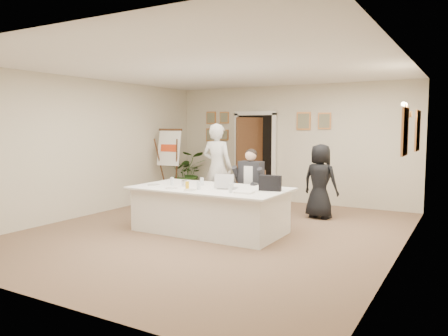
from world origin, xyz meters
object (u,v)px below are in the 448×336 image
conference_table (210,209)px  oj_glass (187,185)px  paper_stack (244,192)px  standing_woman (320,181)px  flip_chart (171,169)px  laptop (228,180)px  steel_jug (184,183)px  standing_man (217,168)px  potted_palm (187,173)px  laptop_bag (270,183)px  seated_man (250,185)px

conference_table → oj_glass: size_ratio=20.55×
paper_stack → standing_woman: bearing=77.8°
conference_table → flip_chart: (-2.44, 2.17, 0.41)m
laptop → standing_woman: bearing=46.2°
standing_woman → steel_jug: size_ratio=13.47×
standing_man → paper_stack: 2.53m
standing_man → flip_chart: bearing=-19.5°
laptop → paper_stack: 0.59m
potted_palm → laptop_bag: potted_palm is taller
potted_palm → oj_glass: potted_palm is taller
conference_table → laptop_bag: laptop_bag is taller
seated_man → paper_stack: 1.38m
laptop_bag → paper_stack: (-0.26, -0.43, -0.11)m
flip_chart → potted_palm: flip_chart is taller
paper_stack → steel_jug: steel_jug is taller
standing_woman → potted_palm: standing_woman is taller
flip_chart → paper_stack: 4.07m
standing_woman → laptop_bag: standing_woman is taller
conference_table → laptop_bag: (1.06, 0.15, 0.51)m
seated_man → standing_woman: standing_woman is taller
laptop → paper_stack: laptop is taller
conference_table → potted_palm: potted_palm is taller
potted_palm → paper_stack: potted_palm is taller
flip_chart → steel_jug: size_ratio=15.73×
seated_man → steel_jug: size_ratio=12.91×
laptop_bag → potted_palm: bearing=129.6°
flip_chart → standing_woman: 3.75m
flip_chart → laptop_bag: 4.04m
seated_man → standing_man: 1.30m
standing_man → steel_jug: size_ratio=17.15×
standing_man → oj_glass: 2.10m
standing_man → standing_woman: size_ratio=1.27×
flip_chart → potted_palm: (-0.29, 1.07, -0.21)m
conference_table → standing_woman: 2.45m
standing_man → laptop: size_ratio=5.38×
oj_glass → laptop_bag: bearing=21.7°
potted_palm → steel_jug: size_ratio=10.67×
standing_woman → seated_man: bearing=55.3°
seated_man → laptop: size_ratio=4.05×
flip_chart → standing_woman: size_ratio=1.17×
laptop_bag → flip_chart: bearing=138.8°
conference_table → potted_palm: size_ratio=2.28×
flip_chart → oj_glass: bearing=-48.8°
laptop_bag → steel_jug: (-1.52, -0.26, -0.07)m
standing_woman → laptop_bag: size_ratio=4.07×
potted_palm → paper_stack: size_ratio=4.04×
flip_chart → standing_woman: flip_chart is taller
conference_table → potted_palm: (-2.73, 3.24, 0.19)m
conference_table → laptop: bearing=7.3°
seated_man → laptop_bag: (0.79, -0.85, 0.19)m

